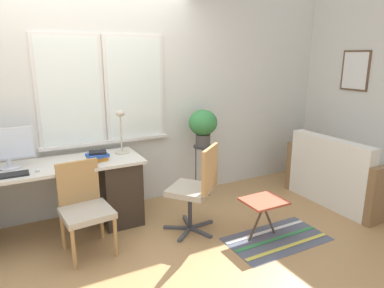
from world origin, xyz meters
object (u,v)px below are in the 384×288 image
object	(u,v)px
monitor	(7,147)
couch_loveseat	(343,179)
desk_lamp	(121,126)
folding_stool	(264,203)
mouse	(37,170)
office_chair_swivel	(196,187)
keyboard	(8,175)
potted_plant	(203,124)
desk_chair_wooden	(84,206)
book_stack	(97,156)
plant_stand	(203,153)

from	to	relation	value
monitor	couch_loveseat	xyz separation A→B (m)	(3.70, -0.89, -0.67)
desk_lamp	folding_stool	world-z (taller)	desk_lamp
mouse	office_chair_swivel	world-z (taller)	office_chair_swivel
keyboard	desk_lamp	size ratio (longest dim) A/B	0.71
couch_loveseat	potted_plant	distance (m)	1.91
office_chair_swivel	potted_plant	xyz separation A→B (m)	(0.49, 0.74, 0.48)
monitor	office_chair_swivel	distance (m)	1.88
office_chair_swivel	potted_plant	size ratio (longest dim) A/B	2.04
monitor	desk_chair_wooden	distance (m)	0.94
desk_chair_wooden	couch_loveseat	size ratio (longest dim) A/B	0.65
mouse	couch_loveseat	size ratio (longest dim) A/B	0.04
book_stack	folding_stool	distance (m)	1.77
mouse	desk_chair_wooden	xyz separation A→B (m)	(0.35, -0.32, -0.31)
mouse	desk_lamp	distance (m)	0.97
couch_loveseat	potted_plant	world-z (taller)	potted_plant
potted_plant	folding_stool	xyz separation A→B (m)	(0.04, -1.17, -0.60)
mouse	desk_lamp	size ratio (longest dim) A/B	0.12
keyboard	potted_plant	size ratio (longest dim) A/B	0.74
office_chair_swivel	couch_loveseat	distance (m)	2.04
potted_plant	folding_stool	world-z (taller)	potted_plant
plant_stand	keyboard	bearing A→B (deg)	-173.10
mouse	folding_stool	bearing A→B (deg)	-24.94
desk_lamp	folding_stool	bearing A→B (deg)	-47.03
book_stack	desk_chair_wooden	xyz separation A→B (m)	(-0.24, -0.41, -0.34)
plant_stand	potted_plant	size ratio (longest dim) A/B	1.52
desk_lamp	plant_stand	bearing A→B (deg)	0.09
book_stack	office_chair_swivel	distance (m)	1.08
desk_lamp	office_chair_swivel	size ratio (longest dim) A/B	0.51
couch_loveseat	folding_stool	world-z (taller)	couch_loveseat
keyboard	mouse	distance (m)	0.25
monitor	book_stack	distance (m)	0.84
office_chair_swivel	couch_loveseat	bearing A→B (deg)	135.16
plant_stand	couch_loveseat	bearing A→B (deg)	-30.82
monitor	potted_plant	bearing A→B (deg)	0.56
monitor	folding_stool	bearing A→B (deg)	-27.45
office_chair_swivel	couch_loveseat	xyz separation A→B (m)	(2.03, -0.17, -0.20)
monitor	folding_stool	xyz separation A→B (m)	(2.21, -1.15, -0.59)
keyboard	office_chair_swivel	world-z (taller)	office_chair_swivel
mouse	office_chair_swivel	distance (m)	1.55
monitor	desk_lamp	bearing A→B (deg)	1.00
office_chair_swivel	folding_stool	xyz separation A→B (m)	(0.54, -0.43, -0.13)
monitor	keyboard	distance (m)	0.32
mouse	potted_plant	world-z (taller)	potted_plant
desk_lamp	book_stack	world-z (taller)	desk_lamp
keyboard	desk_lamp	distance (m)	1.21
book_stack	plant_stand	bearing A→B (deg)	6.79
couch_loveseat	folding_stool	distance (m)	1.51
desk_lamp	book_stack	xyz separation A→B (m)	(-0.31, -0.16, -0.26)
monitor	office_chair_swivel	size ratio (longest dim) A/B	0.51
monitor	mouse	xyz separation A→B (m)	(0.23, -0.23, -0.20)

